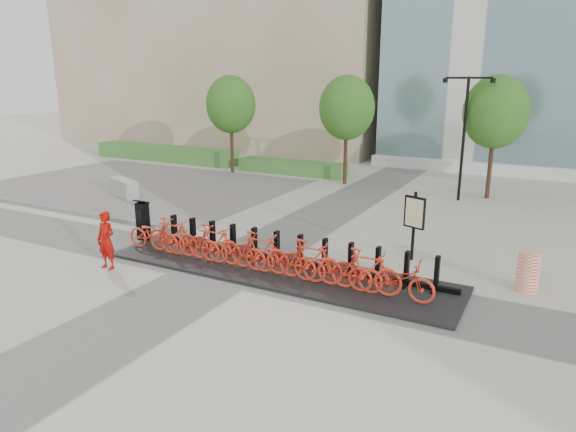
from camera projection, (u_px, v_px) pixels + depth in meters
The scene contains 27 objects.
ground at pixel (229, 267), 13.89m from camera, with size 120.00×120.00×0.00m, color #BDBAA2.
gravel_patch at pixel (139, 185), 24.40m from camera, with size 14.00×14.00×0.00m, color #4F4B47.
curb at pixel (45, 207), 20.04m from camera, with size 14.00×0.25×0.15m, color slate.
hedge_a at pixel (165, 153), 31.63m from camera, with size 10.00×1.40×0.90m, color #37732F.
hedge_b at pixel (292, 167), 27.31m from camera, with size 6.00×1.20×0.70m, color #37732F.
tree_0 at pixel (231, 105), 26.81m from camera, with size 2.60×2.60×5.10m.
tree_1 at pixel (347, 108), 23.86m from camera, with size 2.60×2.60×5.10m.
tree_2 at pixel (496, 112), 20.90m from camera, with size 2.60×2.60×5.10m.
streetlamp at pixel (465, 125), 20.62m from camera, with size 2.00×0.20×5.00m.
dock_pad at pixel (277, 270), 13.55m from camera, with size 9.60×2.40×0.08m, color black.
dock_rail_posts at pixel (287, 249), 13.80m from camera, with size 8.02×0.50×0.85m, color black, non-canonical shape.
bike_0 at pixel (154, 234), 14.89m from camera, with size 0.63×1.81×0.95m, color red.
bike_1 at pixel (173, 236), 14.54m from camera, with size 0.50×1.75×1.05m, color red.
bike_2 at pixel (193, 242), 14.23m from camera, with size 0.63×1.81×0.95m, color red.
bike_3 at pixel (214, 244), 13.89m from camera, with size 0.50×1.75×1.05m, color red.
bike_4 at pixel (237, 250), 13.58m from camera, with size 0.63×1.81×0.95m, color red.
bike_5 at pixel (260, 252), 13.24m from camera, with size 0.50×1.75×1.05m, color red.
bike_6 at pixel (284, 258), 12.92m from camera, with size 0.63×1.81×0.95m, color red.
bike_7 at pixel (310, 261), 12.58m from camera, with size 0.50×1.75×1.05m, color red.
bike_8 at pixel (337, 268), 12.27m from camera, with size 0.63×1.81×0.95m, color red.
bike_9 at pixel (366, 271), 11.93m from camera, with size 0.50×1.75×1.05m, color red.
bike_10 at pixel (396, 279), 11.61m from camera, with size 0.63×1.81×0.95m, color red.
kiosk at pixel (143, 220), 15.84m from camera, with size 0.42×0.36×1.29m.
worker_red at pixel (106, 240), 13.61m from camera, with size 0.57×0.37×1.57m, color #9D0A04.
construction_barrel at pixel (528, 271), 12.20m from camera, with size 0.52×0.52×1.00m, color #ED3905.
jersey_barrier at pixel (123, 188), 22.05m from camera, with size 1.95×0.53×0.76m, color #B5B5B5.
map_sign at pixel (414, 215), 14.11m from camera, with size 0.63×0.32×1.95m.
Camera 1 is at (7.55, -10.76, 4.96)m, focal length 32.00 mm.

